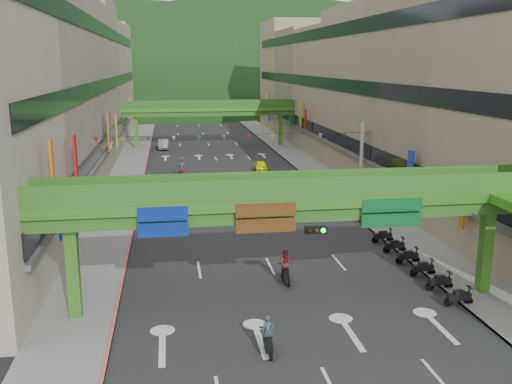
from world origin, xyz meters
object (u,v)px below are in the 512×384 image
Objects in this scene: scooter_rider_near at (268,337)px; car_silver at (163,144)px; car_yellow at (261,166)px; overpass_near at (312,213)px; scooter_rider_mid at (286,267)px; pedestrian_red at (351,199)px.

car_silver is (-4.95, 63.10, -0.11)m from scooter_rider_near.
car_yellow is (6.56, 42.79, -0.18)m from scooter_rider_near.
scooter_rider_near is 43.29m from car_yellow.
car_silver is at bearing 94.48° from scooter_rider_near.
scooter_rider_mid is (-0.52, 3.63, -4.15)m from overpass_near.
scooter_rider_near is 8.38m from scooter_rider_mid.
scooter_rider_near reaches higher than pedestrian_red.
overpass_near is 38.85m from car_yellow.
scooter_rider_near is at bearing -83.85° from car_silver.
pedestrian_red reaches higher than car_yellow.
overpass_near is 59.42m from car_silver.
overpass_near is 22.77m from pedestrian_red.
car_silver is 23.34m from car_yellow.
scooter_rider_near reaches higher than car_silver.
scooter_rider_mid reaches higher than car_silver.
scooter_rider_near is at bearing -107.10° from scooter_rider_mid.
scooter_rider_mid is 0.47× the size of car_silver.
scooter_rider_near is 0.42× the size of car_silver.
car_yellow is at bearing 84.69° from overpass_near.
overpass_near is at bearing -90.77° from car_yellow.
scooter_rider_mid reaches higher than car_yellow.
overpass_near is at bearing -109.64° from pedestrian_red.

